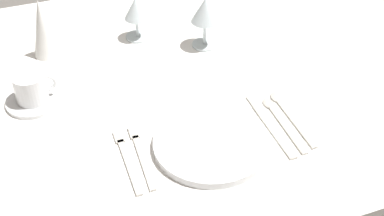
{
  "coord_description": "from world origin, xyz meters",
  "views": [
    {
      "loc": [
        -0.3,
        -1.06,
        1.56
      ],
      "look_at": [
        0.04,
        -0.15,
        0.76
      ],
      "focal_mm": 49.58,
      "sensor_mm": 36.0,
      "label": 1
    }
  ],
  "objects_px": {
    "dinner_plate": "(211,144)",
    "wine_glass_left": "(205,13)",
    "coffee_cup_left": "(31,88)",
    "spoon_dessert": "(287,112)",
    "fork_inner": "(127,158)",
    "spoon_soup": "(279,118)",
    "fork_outer": "(141,154)",
    "napkin_folded": "(43,28)",
    "wine_glass_centre": "(136,11)",
    "dinner_knife": "(271,127)"
  },
  "relations": [
    {
      "from": "dinner_plate",
      "to": "wine_glass_left",
      "type": "bearing_deg",
      "value": 70.62
    },
    {
      "from": "coffee_cup_left",
      "to": "spoon_dessert",
      "type": "bearing_deg",
      "value": -23.98
    },
    {
      "from": "fork_inner",
      "to": "spoon_soup",
      "type": "bearing_deg",
      "value": 0.91
    },
    {
      "from": "fork_outer",
      "to": "spoon_soup",
      "type": "height_order",
      "value": "spoon_soup"
    },
    {
      "from": "dinner_plate",
      "to": "fork_outer",
      "type": "bearing_deg",
      "value": 169.28
    },
    {
      "from": "fork_outer",
      "to": "coffee_cup_left",
      "type": "height_order",
      "value": "coffee_cup_left"
    },
    {
      "from": "spoon_dessert",
      "to": "napkin_folded",
      "type": "distance_m",
      "value": 0.69
    },
    {
      "from": "dinner_plate",
      "to": "napkin_folded",
      "type": "xyz_separation_m",
      "value": [
        -0.29,
        0.5,
        0.08
      ]
    },
    {
      "from": "fork_inner",
      "to": "spoon_dessert",
      "type": "relative_size",
      "value": 0.96
    },
    {
      "from": "spoon_dessert",
      "to": "napkin_folded",
      "type": "relative_size",
      "value": 1.26
    },
    {
      "from": "spoon_dessert",
      "to": "coffee_cup_left",
      "type": "xyz_separation_m",
      "value": [
        -0.57,
        0.25,
        0.04
      ]
    },
    {
      "from": "coffee_cup_left",
      "to": "wine_glass_centre",
      "type": "bearing_deg",
      "value": 32.26
    },
    {
      "from": "wine_glass_left",
      "to": "dinner_knife",
      "type": "bearing_deg",
      "value": -87.4
    },
    {
      "from": "fork_inner",
      "to": "coffee_cup_left",
      "type": "relative_size",
      "value": 2.0
    },
    {
      "from": "coffee_cup_left",
      "to": "wine_glass_centre",
      "type": "relative_size",
      "value": 0.82
    },
    {
      "from": "coffee_cup_left",
      "to": "wine_glass_centre",
      "type": "distance_m",
      "value": 0.38
    },
    {
      "from": "fork_outer",
      "to": "dinner_plate",
      "type": "bearing_deg",
      "value": -10.72
    },
    {
      "from": "wine_glass_centre",
      "to": "spoon_dessert",
      "type": "bearing_deg",
      "value": -61.59
    },
    {
      "from": "napkin_folded",
      "to": "wine_glass_centre",
      "type": "bearing_deg",
      "value": -0.34
    },
    {
      "from": "fork_inner",
      "to": "spoon_soup",
      "type": "height_order",
      "value": "spoon_soup"
    },
    {
      "from": "dinner_knife",
      "to": "coffee_cup_left",
      "type": "height_order",
      "value": "coffee_cup_left"
    },
    {
      "from": "wine_glass_centre",
      "to": "wine_glass_left",
      "type": "distance_m",
      "value": 0.2
    },
    {
      "from": "dinner_knife",
      "to": "spoon_dessert",
      "type": "distance_m",
      "value": 0.07
    },
    {
      "from": "fork_inner",
      "to": "napkin_folded",
      "type": "relative_size",
      "value": 1.21
    },
    {
      "from": "fork_outer",
      "to": "spoon_dessert",
      "type": "bearing_deg",
      "value": 2.55
    },
    {
      "from": "dinner_plate",
      "to": "fork_inner",
      "type": "xyz_separation_m",
      "value": [
        -0.19,
        0.03,
        -0.01
      ]
    },
    {
      "from": "coffee_cup_left",
      "to": "fork_outer",
      "type": "bearing_deg",
      "value": -53.9
    },
    {
      "from": "fork_outer",
      "to": "spoon_dessert",
      "type": "distance_m",
      "value": 0.37
    },
    {
      "from": "dinner_knife",
      "to": "spoon_soup",
      "type": "bearing_deg",
      "value": 33.69
    },
    {
      "from": "wine_glass_left",
      "to": "napkin_folded",
      "type": "bearing_deg",
      "value": 165.77
    },
    {
      "from": "fork_outer",
      "to": "fork_inner",
      "type": "relative_size",
      "value": 1.0
    },
    {
      "from": "fork_inner",
      "to": "spoon_soup",
      "type": "distance_m",
      "value": 0.38
    },
    {
      "from": "napkin_folded",
      "to": "coffee_cup_left",
      "type": "bearing_deg",
      "value": -107.18
    },
    {
      "from": "dinner_plate",
      "to": "fork_inner",
      "type": "height_order",
      "value": "dinner_plate"
    },
    {
      "from": "spoon_dessert",
      "to": "fork_outer",
      "type": "bearing_deg",
      "value": -177.45
    },
    {
      "from": "wine_glass_centre",
      "to": "napkin_folded",
      "type": "height_order",
      "value": "napkin_folded"
    },
    {
      "from": "wine_glass_left",
      "to": "dinner_plate",
      "type": "bearing_deg",
      "value": -109.38
    },
    {
      "from": "spoon_dessert",
      "to": "wine_glass_left",
      "type": "bearing_deg",
      "value": 102.78
    },
    {
      "from": "spoon_dessert",
      "to": "dinner_knife",
      "type": "bearing_deg",
      "value": -150.85
    },
    {
      "from": "spoon_soup",
      "to": "coffee_cup_left",
      "type": "height_order",
      "value": "coffee_cup_left"
    },
    {
      "from": "fork_outer",
      "to": "wine_glass_centre",
      "type": "xyz_separation_m",
      "value": [
        0.13,
        0.47,
        0.08
      ]
    },
    {
      "from": "dinner_plate",
      "to": "fork_inner",
      "type": "distance_m",
      "value": 0.19
    },
    {
      "from": "spoon_dessert",
      "to": "coffee_cup_left",
      "type": "relative_size",
      "value": 2.08
    },
    {
      "from": "dinner_knife",
      "to": "napkin_folded",
      "type": "xyz_separation_m",
      "value": [
        -0.44,
        0.49,
        0.08
      ]
    },
    {
      "from": "dinner_plate",
      "to": "wine_glass_left",
      "type": "xyz_separation_m",
      "value": [
        0.14,
        0.39,
        0.1
      ]
    },
    {
      "from": "dinner_plate",
      "to": "fork_outer",
      "type": "relative_size",
      "value": 1.26
    },
    {
      "from": "fork_outer",
      "to": "dinner_knife",
      "type": "relative_size",
      "value": 0.87
    },
    {
      "from": "wine_glass_left",
      "to": "napkin_folded",
      "type": "distance_m",
      "value": 0.44
    },
    {
      "from": "fork_inner",
      "to": "coffee_cup_left",
      "type": "bearing_deg",
      "value": 121.03
    },
    {
      "from": "spoon_soup",
      "to": "wine_glass_left",
      "type": "relative_size",
      "value": 1.4
    }
  ]
}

